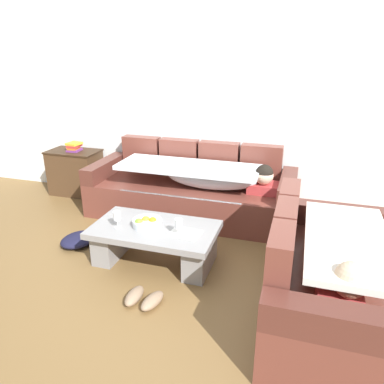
% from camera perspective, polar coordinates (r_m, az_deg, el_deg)
% --- Properties ---
extents(ground_plane, '(14.00, 14.00, 0.00)m').
position_cam_1_polar(ground_plane, '(3.33, -5.71, -15.04)').
color(ground_plane, brown).
extents(back_wall, '(9.00, 0.10, 2.70)m').
position_cam_1_polar(back_wall, '(4.77, 3.96, 13.75)').
color(back_wall, white).
rests_on(back_wall, ground_plane).
extents(couch_along_wall, '(2.52, 0.92, 0.88)m').
position_cam_1_polar(couch_along_wall, '(4.57, 0.32, 0.21)').
color(couch_along_wall, brown).
rests_on(couch_along_wall, ground_plane).
extents(couch_near_window, '(0.92, 1.72, 0.88)m').
position_cam_1_polar(couch_near_window, '(3.08, 20.49, -12.23)').
color(couch_near_window, brown).
rests_on(couch_near_window, ground_plane).
extents(coffee_table, '(1.20, 0.68, 0.38)m').
position_cam_1_polar(coffee_table, '(3.61, -5.81, -7.43)').
color(coffee_table, gray).
rests_on(coffee_table, ground_plane).
extents(fruit_bowl, '(0.28, 0.28, 0.10)m').
position_cam_1_polar(fruit_bowl, '(3.54, -7.05, -4.74)').
color(fruit_bowl, silver).
rests_on(fruit_bowl, coffee_table).
extents(wine_glass_near_left, '(0.07, 0.07, 0.17)m').
position_cam_1_polar(wine_glass_near_left, '(3.54, -11.63, -3.77)').
color(wine_glass_near_left, silver).
rests_on(wine_glass_near_left, coffee_table).
extents(wine_glass_near_right, '(0.07, 0.07, 0.17)m').
position_cam_1_polar(wine_glass_near_right, '(3.32, -2.11, -5.02)').
color(wine_glass_near_right, silver).
rests_on(wine_glass_near_right, coffee_table).
extents(open_magazine, '(0.30, 0.23, 0.01)m').
position_cam_1_polar(open_magazine, '(3.40, -1.07, -6.45)').
color(open_magazine, white).
rests_on(open_magazine, coffee_table).
extents(side_cabinet, '(0.72, 0.44, 0.64)m').
position_cam_1_polar(side_cabinet, '(5.55, -17.67, 2.95)').
color(side_cabinet, '#4B331F').
rests_on(side_cabinet, ground_plane).
extents(book_stack_on_cabinet, '(0.19, 0.23, 0.12)m').
position_cam_1_polar(book_stack_on_cabinet, '(5.44, -17.89, 6.74)').
color(book_stack_on_cabinet, '#72337F').
rests_on(book_stack_on_cabinet, side_cabinet).
extents(pair_of_shoes, '(0.32, 0.30, 0.09)m').
position_cam_1_polar(pair_of_shoes, '(3.18, -7.61, -16.09)').
color(pair_of_shoes, '#8C7259').
rests_on(pair_of_shoes, ground_plane).
extents(crumpled_garment, '(0.45, 0.49, 0.12)m').
position_cam_1_polar(crumpled_garment, '(4.15, -17.24, -7.09)').
color(crumpled_garment, '#191933').
rests_on(crumpled_garment, ground_plane).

